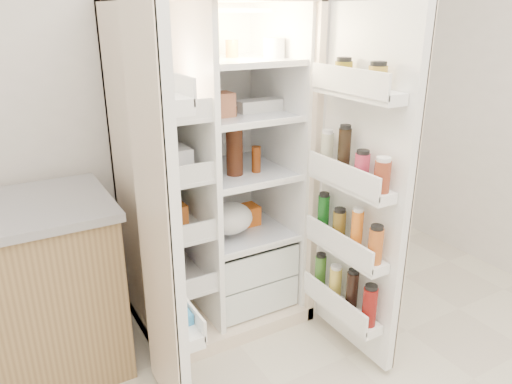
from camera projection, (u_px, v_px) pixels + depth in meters
wall_back at (176, 79)px, 2.79m from camera, size 4.00×0.02×2.70m
refrigerator at (213, 195)px, 2.74m from camera, size 0.92×0.70×1.80m
freezer_door at (160, 229)px, 1.96m from camera, size 0.15×0.40×1.72m
fridge_door at (360, 196)px, 2.35m from camera, size 0.17×0.58×1.72m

